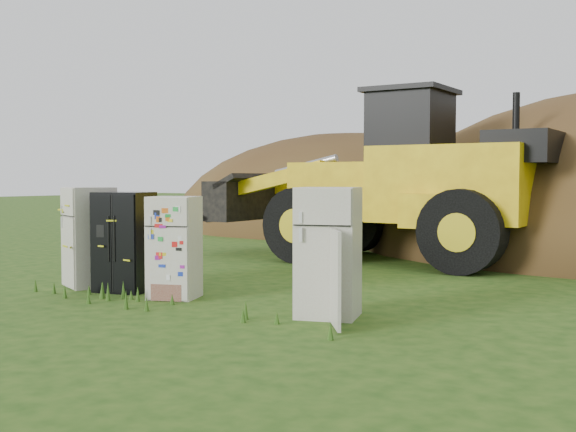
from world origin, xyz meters
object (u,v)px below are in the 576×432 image
(wheel_loader, at_px, (371,176))
(fridge_leftmost, at_px, (90,237))
(fridge_sticker, at_px, (174,247))
(fridge_black_side, at_px, (124,242))
(fridge_open_door, at_px, (328,252))

(wheel_loader, bearing_deg, fridge_leftmost, -110.69)
(fridge_leftmost, distance_m, fridge_sticker, 2.08)
(fridge_black_side, bearing_deg, fridge_open_door, -14.13)
(fridge_leftmost, relative_size, fridge_sticker, 1.08)
(fridge_open_door, bearing_deg, wheel_loader, 94.62)
(fridge_black_side, height_order, wheel_loader, wheel_loader)
(fridge_leftmost, bearing_deg, fridge_open_door, 22.40)
(fridge_leftmost, bearing_deg, wheel_loader, 94.25)
(fridge_sticker, bearing_deg, fridge_leftmost, 156.45)
(fridge_leftmost, xyz_separation_m, fridge_sticker, (2.08, -0.05, -0.06))
(fridge_sticker, xyz_separation_m, wheel_loader, (0.02, 6.52, 1.15))
(fridge_leftmost, relative_size, fridge_black_side, 1.04)
(fridge_black_side, height_order, fridge_open_door, fridge_open_door)
(fridge_leftmost, distance_m, fridge_black_side, 0.91)
(fridge_leftmost, distance_m, fridge_open_door, 4.92)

